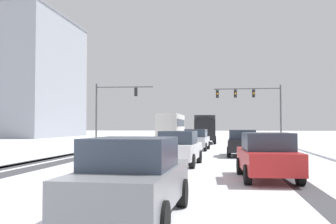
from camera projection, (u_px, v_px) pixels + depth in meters
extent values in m
cube|color=#424247|center=(69.00, 160.00, 20.22)|extent=(1.06, 30.72, 0.01)
cube|color=#424247|center=(40.00, 160.00, 20.46)|extent=(0.73, 30.72, 0.01)
cube|color=#424247|center=(46.00, 160.00, 20.41)|extent=(0.95, 30.72, 0.01)
cube|color=#424247|center=(272.00, 163.00, 18.66)|extent=(0.78, 30.72, 0.01)
cylinder|color=#47474C|center=(96.00, 113.00, 40.87)|extent=(0.18, 0.18, 6.50)
cylinder|color=#47474C|center=(125.00, 87.00, 40.72)|extent=(6.23, 0.52, 0.12)
cube|color=black|center=(136.00, 92.00, 40.60)|extent=(0.33, 0.26, 0.90)
sphere|color=black|center=(136.00, 89.00, 40.77)|extent=(0.20, 0.20, 0.20)
sphere|color=orange|center=(136.00, 92.00, 40.76)|extent=(0.20, 0.20, 0.20)
sphere|color=black|center=(136.00, 95.00, 40.75)|extent=(0.20, 0.20, 0.20)
cylinder|color=#47474C|center=(281.00, 114.00, 41.89)|extent=(0.18, 0.18, 6.50)
cylinder|color=#47474C|center=(247.00, 89.00, 42.52)|extent=(7.40, 0.15, 0.12)
cube|color=black|center=(254.00, 93.00, 42.40)|extent=(0.32, 0.24, 0.90)
sphere|color=black|center=(254.00, 91.00, 42.25)|extent=(0.20, 0.20, 0.20)
sphere|color=orange|center=(254.00, 93.00, 42.24)|extent=(0.20, 0.20, 0.20)
sphere|color=black|center=(254.00, 96.00, 42.23)|extent=(0.20, 0.20, 0.20)
cube|color=black|center=(235.00, 94.00, 42.69)|extent=(0.32, 0.24, 0.90)
sphere|color=black|center=(235.00, 91.00, 42.54)|extent=(0.20, 0.20, 0.20)
sphere|color=orange|center=(235.00, 94.00, 42.53)|extent=(0.20, 0.20, 0.20)
sphere|color=black|center=(235.00, 96.00, 42.52)|extent=(0.20, 0.20, 0.20)
cube|color=black|center=(217.00, 94.00, 42.98)|extent=(0.32, 0.24, 0.90)
sphere|color=black|center=(217.00, 91.00, 42.83)|extent=(0.20, 0.20, 0.20)
sphere|color=orange|center=(217.00, 94.00, 42.82)|extent=(0.20, 0.20, 0.20)
sphere|color=black|center=(217.00, 96.00, 42.81)|extent=(0.20, 0.20, 0.20)
cube|color=#B7BABF|center=(196.00, 141.00, 28.88)|extent=(1.91, 4.18, 0.70)
cube|color=#2D3847|center=(196.00, 133.00, 28.76)|extent=(1.65, 1.98, 0.60)
cylinder|color=black|center=(188.00, 145.00, 30.27)|extent=(0.25, 0.65, 0.64)
cylinder|color=black|center=(208.00, 145.00, 29.95)|extent=(0.25, 0.65, 0.64)
cylinder|color=black|center=(183.00, 147.00, 27.78)|extent=(0.25, 0.65, 0.64)
cylinder|color=black|center=(205.00, 147.00, 27.46)|extent=(0.25, 0.65, 0.64)
cube|color=black|center=(242.00, 145.00, 23.15)|extent=(1.82, 4.15, 0.70)
cube|color=#2D3847|center=(242.00, 135.00, 23.03)|extent=(1.61, 1.94, 0.60)
cylinder|color=black|center=(229.00, 149.00, 24.53)|extent=(0.24, 0.65, 0.64)
cylinder|color=black|center=(255.00, 150.00, 24.25)|extent=(0.24, 0.65, 0.64)
cylinder|color=black|center=(229.00, 152.00, 22.03)|extent=(0.24, 0.65, 0.64)
cylinder|color=black|center=(257.00, 152.00, 21.75)|extent=(0.24, 0.65, 0.64)
cube|color=silver|center=(179.00, 151.00, 17.74)|extent=(1.93, 4.19, 0.70)
cube|color=#2D3847|center=(178.00, 137.00, 17.62)|extent=(1.67, 1.99, 0.60)
cylinder|color=black|center=(168.00, 156.00, 19.13)|extent=(0.26, 0.65, 0.64)
cylinder|color=black|center=(199.00, 157.00, 18.81)|extent=(0.26, 0.65, 0.64)
cylinder|color=black|center=(156.00, 161.00, 16.65)|extent=(0.26, 0.65, 0.64)
cylinder|color=black|center=(192.00, 161.00, 16.32)|extent=(0.26, 0.65, 0.64)
cube|color=red|center=(267.00, 160.00, 12.99)|extent=(1.91, 4.18, 0.70)
cube|color=#2D3847|center=(267.00, 141.00, 12.87)|extent=(1.66, 1.98, 0.60)
cylinder|color=black|center=(240.00, 166.00, 14.32)|extent=(0.25, 0.65, 0.64)
cylinder|color=black|center=(283.00, 167.00, 14.17)|extent=(0.25, 0.65, 0.64)
cylinder|color=black|center=(248.00, 175.00, 11.79)|extent=(0.25, 0.65, 0.64)
cylinder|color=black|center=(300.00, 175.00, 11.64)|extent=(0.25, 0.65, 0.64)
cube|color=slate|center=(133.00, 185.00, 7.47)|extent=(1.80, 4.14, 0.70)
cube|color=#2D3847|center=(132.00, 153.00, 7.35)|extent=(1.61, 1.94, 0.60)
cylinder|color=black|center=(114.00, 191.00, 8.84)|extent=(0.24, 0.65, 0.64)
cylinder|color=black|center=(182.00, 193.00, 8.57)|extent=(0.24, 0.65, 0.64)
cylinder|color=black|center=(67.00, 216.00, 6.34)|extent=(0.24, 0.65, 0.64)
cylinder|color=black|center=(161.00, 220.00, 6.07)|extent=(0.24, 0.65, 0.64)
cube|color=silver|center=(171.00, 126.00, 48.64)|extent=(2.68, 11.04, 2.90)
cube|color=#283342|center=(171.00, 123.00, 48.65)|extent=(2.71, 10.16, 0.90)
cylinder|color=black|center=(177.00, 138.00, 44.62)|extent=(0.32, 0.96, 0.96)
cylinder|color=black|center=(158.00, 138.00, 44.92)|extent=(0.32, 0.96, 0.96)
cylinder|color=black|center=(183.00, 136.00, 51.70)|extent=(0.32, 0.96, 0.96)
cylinder|color=black|center=(166.00, 136.00, 52.01)|extent=(0.32, 0.96, 0.96)
cube|color=black|center=(205.00, 130.00, 38.15)|extent=(2.20, 2.30, 2.10)
cube|color=#333338|center=(205.00, 127.00, 41.83)|extent=(2.44, 5.30, 2.60)
cylinder|color=black|center=(215.00, 140.00, 38.44)|extent=(0.32, 0.85, 0.84)
cylinder|color=black|center=(195.00, 140.00, 38.64)|extent=(0.32, 0.85, 0.84)
cylinder|color=black|center=(214.00, 139.00, 43.11)|extent=(0.32, 0.85, 0.84)
cylinder|color=black|center=(196.00, 139.00, 43.31)|extent=(0.32, 0.85, 0.84)
cube|color=#9399A3|center=(13.00, 78.00, 65.70)|extent=(19.07, 20.55, 20.44)
cube|color=slate|center=(14.00, 19.00, 66.10)|extent=(19.37, 20.85, 0.50)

